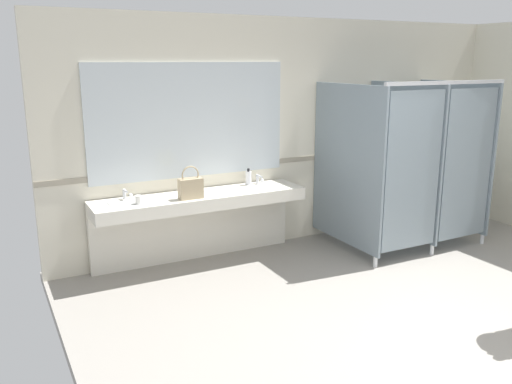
% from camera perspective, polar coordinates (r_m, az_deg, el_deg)
% --- Properties ---
extents(ground_plane, '(6.42, 6.62, 0.10)m').
position_cam_1_polar(ground_plane, '(5.09, 23.79, -14.63)').
color(ground_plane, gray).
extents(wall_back, '(6.42, 0.12, 2.77)m').
position_cam_1_polar(wall_back, '(6.87, 4.80, 6.39)').
color(wall_back, beige).
rests_on(wall_back, ground_plane).
extents(wall_back_tile_band, '(6.42, 0.01, 0.06)m').
position_cam_1_polar(wall_back_tile_band, '(6.87, 5.03, 3.54)').
color(wall_back_tile_band, '#9E937F').
rests_on(wall_back_tile_band, wall_back).
extents(vanity_counter, '(2.42, 0.54, 0.94)m').
position_cam_1_polar(vanity_counter, '(6.12, -6.12, -2.06)').
color(vanity_counter, silver).
rests_on(vanity_counter, ground_plane).
extents(mirror_panel, '(2.32, 0.02, 1.28)m').
position_cam_1_polar(mirror_panel, '(6.11, -7.04, 7.54)').
color(mirror_panel, silver).
rests_on(mirror_panel, wall_back).
extents(bathroom_stalls, '(1.79, 1.32, 2.05)m').
position_cam_1_polar(bathroom_stalls, '(6.84, 16.32, 3.17)').
color(bathroom_stalls, gray).
rests_on(bathroom_stalls, ground_plane).
extents(handbag, '(0.26, 0.12, 0.36)m').
position_cam_1_polar(handbag, '(5.79, -6.96, 0.49)').
color(handbag, tan).
rests_on(handbag, vanity_counter).
extents(soap_dispenser, '(0.07, 0.07, 0.20)m').
position_cam_1_polar(soap_dispenser, '(6.38, -0.81, 1.51)').
color(soap_dispenser, white).
rests_on(soap_dispenser, vanity_counter).
extents(paper_cup, '(0.07, 0.07, 0.09)m').
position_cam_1_polar(paper_cup, '(5.66, -12.36, -0.82)').
color(paper_cup, white).
rests_on(paper_cup, vanity_counter).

